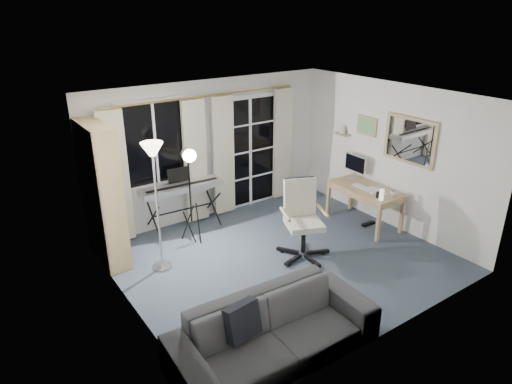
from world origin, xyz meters
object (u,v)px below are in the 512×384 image
Objects in this scene: studio_light at (189,166)px; office_chair at (302,212)px; bookshelf at (101,199)px; keyboard_piano at (182,188)px; torchiere_lamp at (154,169)px; sofa at (274,322)px; monitor at (355,164)px; mug at (394,193)px; desk at (365,192)px.

office_chair is at bearing -30.68° from studio_light.
keyboard_piano is at bearing 10.15° from bookshelf.
torchiere_lamp is 2.59m from sofa.
bookshelf is 1.34m from studio_light.
keyboard_piano is 3.05m from monitor.
mug is (1.63, -0.36, 0.04)m from office_chair.
desk is (3.44, -0.66, -0.92)m from torchiere_lamp.
monitor is (1.72, 0.59, 0.24)m from office_chair.
sofa is (-0.47, -2.75, -0.85)m from studio_light.
mug is 3.52m from sofa.
studio_light is at bearing 157.46° from office_chair.
studio_light reaches higher than mug.
bookshelf reaches higher than mug.
monitor is at bearing 2.62° from studio_light.
studio_light is 3.28m from mug.
keyboard_piano is 0.74m from studio_light.
studio_light reaches higher than keyboard_piano.
office_chair is at bearing -22.84° from torchiere_lamp.
desk is at bearing -27.53° from keyboard_piano.
bookshelf is at bearing 156.18° from mug.
mug is (0.10, -0.50, 0.14)m from desk.
office_chair is 1.54m from desk.
studio_light reaches higher than office_chair.
keyboard_piano is 2.03m from office_chair.
monitor is at bearing 41.54° from office_chair.
desk is at bearing 101.31° from mug.
torchiere_lamp reaches higher than studio_light.
bookshelf is 4.50m from mug.
keyboard_piano is (1.37, 0.24, -0.23)m from bookshelf.
studio_light is 14.72× the size of mug.
office_chair is (1.20, -1.20, -0.61)m from studio_light.
sofa is (0.81, -3.01, -0.54)m from bookshelf.
bookshelf is at bearing 163.53° from desk.
bookshelf is 1.77× the size of office_chair.
torchiere_lamp is at bearing -128.99° from keyboard_piano.
mug is at bearing -33.91° from keyboard_piano.
keyboard_piano is at bearing 160.48° from monitor.
desk is 2.63× the size of monitor.
sofa is (-3.40, -2.14, -0.48)m from monitor.
desk is 0.60m from monitor.
desk is 3.62m from sofa.
studio_light is at bearing 169.94° from monitor.
mug is at bearing -14.49° from studio_light.
studio_light is (1.28, -0.26, 0.31)m from bookshelf.
monitor is (3.64, -0.21, -0.58)m from torchiere_lamp.
keyboard_piano is at bearing 94.25° from studio_light.
office_chair reaches higher than sofa.
office_chair is (1.11, -1.70, -0.07)m from keyboard_piano.
bookshelf reaches higher than keyboard_piano.
mug is at bearing 22.81° from sofa.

